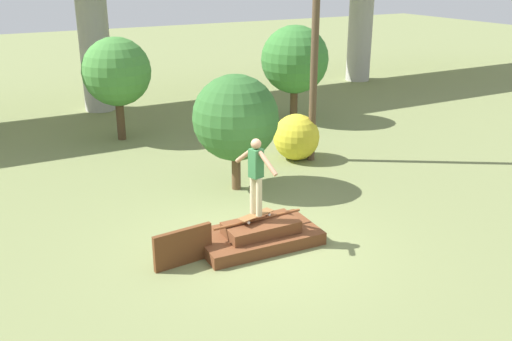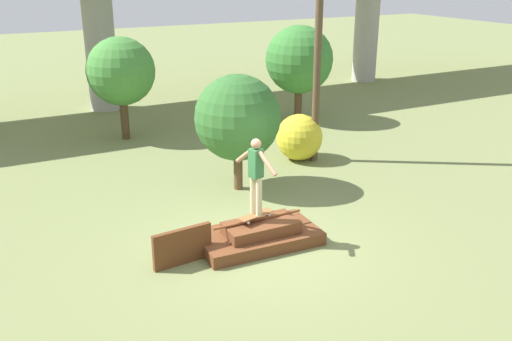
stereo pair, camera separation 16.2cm
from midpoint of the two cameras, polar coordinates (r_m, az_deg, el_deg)
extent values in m
plane|color=olive|center=(11.35, 0.61, -7.25)|extent=(80.00, 80.00, 0.00)
cube|color=brown|center=(11.30, 0.61, -6.69)|extent=(2.42, 1.40, 0.25)
cube|color=brown|center=(11.13, 0.92, -5.72)|extent=(1.46, 0.77, 0.25)
cylinder|color=brown|center=(11.13, 0.62, -4.91)|extent=(1.90, 0.05, 0.05)
cube|color=#5B3319|center=(10.55, -6.93, -7.55)|extent=(1.15, 0.20, 0.69)
cube|color=brown|center=(11.07, 0.42, -4.43)|extent=(0.81, 0.39, 0.01)
cylinder|color=silver|center=(11.32, 1.15, -4.16)|extent=(0.06, 0.04, 0.05)
cylinder|color=silver|center=(11.20, 1.76, -4.43)|extent=(0.06, 0.04, 0.05)
cylinder|color=silver|center=(10.99, -0.95, -4.94)|extent=(0.06, 0.04, 0.05)
cylinder|color=silver|center=(10.87, -0.34, -5.24)|extent=(0.06, 0.04, 0.05)
cylinder|color=#C6B78E|center=(10.97, 0.13, -2.43)|extent=(0.12, 0.12, 0.77)
cylinder|color=#C6B78E|center=(10.85, 0.73, -2.68)|extent=(0.12, 0.12, 0.77)
cube|color=#2D6638|center=(10.67, 0.44, 0.74)|extent=(0.27, 0.26, 0.56)
sphere|color=#A37556|center=(10.56, 0.44, 2.68)|extent=(0.20, 0.20, 0.20)
cylinder|color=#A37556|center=(10.88, -0.70, 1.52)|extent=(0.20, 0.49, 0.40)
cylinder|color=#A37556|center=(10.43, 1.62, 0.69)|extent=(0.20, 0.49, 0.40)
cylinder|color=#A8A59E|center=(21.94, -15.16, 12.65)|extent=(1.10, 1.10, 5.26)
cylinder|color=#A8A59E|center=(27.26, 11.20, 14.28)|extent=(1.10, 1.10, 5.26)
cylinder|color=brown|center=(15.31, 6.61, 14.18)|extent=(0.20, 0.20, 7.35)
cylinder|color=brown|center=(13.82, -1.46, -0.03)|extent=(0.22, 0.22, 0.92)
sphere|color=#336B2D|center=(13.42, -1.51, 5.31)|extent=(2.04, 2.04, 2.04)
cylinder|color=#4C3823|center=(18.25, -12.74, 5.01)|extent=(0.25, 0.25, 1.24)
sphere|color=#428438|center=(17.93, -13.11, 9.65)|extent=(2.07, 2.07, 2.07)
cylinder|color=#4C3823|center=(19.92, 4.46, 6.58)|extent=(0.26, 0.26, 1.17)
sphere|color=#387A33|center=(19.62, 4.59, 11.01)|extent=(2.29, 2.29, 2.29)
sphere|color=gold|center=(15.91, 4.64, 3.33)|extent=(1.29, 1.29, 1.29)
camera|label=1|loc=(0.08, -89.57, 0.16)|focal=40.00mm
camera|label=2|loc=(0.08, 90.43, -0.16)|focal=40.00mm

